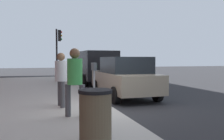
{
  "coord_description": "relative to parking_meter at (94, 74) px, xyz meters",
  "views": [
    {
      "loc": [
        -7.47,
        2.28,
        1.69
      ],
      "look_at": [
        0.12,
        -0.08,
        1.32
      ],
      "focal_mm": 38.66,
      "sensor_mm": 36.0,
      "label": 1
    }
  ],
  "objects": [
    {
      "name": "ground_plane",
      "position": [
        -0.42,
        -0.46,
        -1.17
      ],
      "size": [
        80.0,
        80.0,
        0.0
      ],
      "primitive_type": "plane",
      "color": "#2B2B2D",
      "rests_on": "ground"
    },
    {
      "name": "pedestrian_bystander",
      "position": [
        -1.54,
        0.87,
        0.07
      ],
      "size": [
        0.4,
        0.5,
        1.82
      ],
      "rotation": [
        0.0,
        0.0,
        -0.5
      ],
      "color": "#47474C",
      "rests_on": "sidewalk_slab"
    },
    {
      "name": "traffic_signal",
      "position": [
        9.18,
        0.42,
        1.41
      ],
      "size": [
        0.24,
        0.44,
        3.6
      ],
      "color": "black",
      "rests_on": "sidewalk_slab"
    },
    {
      "name": "parked_sedan_near",
      "position": [
        1.99,
        -1.82,
        -0.27
      ],
      "size": [
        4.42,
        2.01,
        1.77
      ],
      "color": "gray",
      "rests_on": "ground_plane"
    },
    {
      "name": "parking_meter",
      "position": [
        0.0,
        0.0,
        0.0
      ],
      "size": [
        0.36,
        0.12,
        1.41
      ],
      "color": "gray",
      "rests_on": "sidewalk_slab"
    },
    {
      "name": "sidewalk_slab",
      "position": [
        -0.42,
        2.54,
        -1.09
      ],
      "size": [
        28.0,
        6.0,
        0.15
      ],
      "primitive_type": "cube",
      "color": "#B7B2A8",
      "rests_on": "ground_plane"
    },
    {
      "name": "trash_bin",
      "position": [
        -3.86,
        0.87,
        -0.51
      ],
      "size": [
        0.59,
        0.59,
        1.01
      ],
      "color": "brown",
      "rests_on": "sidewalk_slab"
    },
    {
      "name": "parked_van_far",
      "position": [
        8.24,
        -1.81,
        0.09
      ],
      "size": [
        5.27,
        2.27,
        2.18
      ],
      "color": "black",
      "rests_on": "ground_plane"
    },
    {
      "name": "pedestrian_at_meter",
      "position": [
        -0.04,
        1.09,
        0.0
      ],
      "size": [
        0.52,
        0.38,
        1.73
      ],
      "rotation": [
        0.0,
        0.0,
        -1.45
      ],
      "color": "#47474C",
      "rests_on": "sidewalk_slab"
    }
  ]
}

